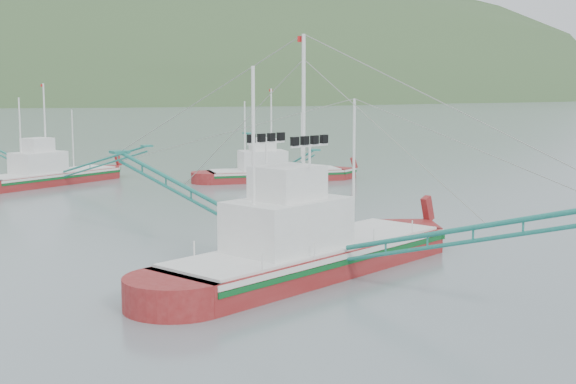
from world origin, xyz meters
TOP-DOWN VIEW (x-y plane):
  - ground at (0.00, 0.00)m, footprint 1200.00×1200.00m
  - main_boat at (-2.28, 0.57)m, footprint 17.31×29.68m
  - bg_boat_right at (15.88, 33.41)m, footprint 13.18×22.57m
  - bg_boat_far at (-2.82, 42.08)m, footprint 13.75×23.20m
  - headland_right at (240.00, 430.00)m, footprint 684.00×432.00m

SIDE VIEW (x-z plane):
  - ground at x=0.00m, z-range 0.00..0.00m
  - headland_right at x=240.00m, z-range -153.00..153.00m
  - bg_boat_right at x=15.88m, z-range -2.92..6.42m
  - bg_boat_far at x=-2.82m, z-range -2.93..6.91m
  - main_boat at x=-2.28m, z-range -3.80..8.46m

